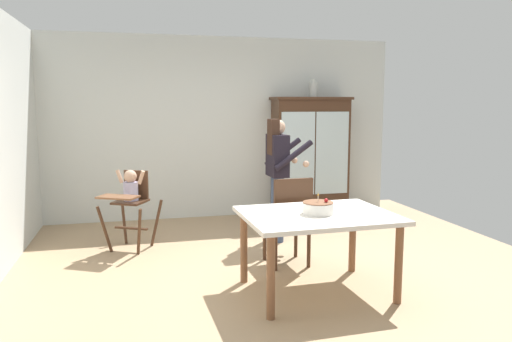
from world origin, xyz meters
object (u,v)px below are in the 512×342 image
object	(u,v)px
ceramic_vase	(313,89)
dining_table	(317,223)
china_cabinet	(310,156)
high_chair_with_toddler	(130,195)
adult_person	(278,164)
birthday_cake	(318,208)
dining_chair_far_side	(290,215)

from	to	relation	value
ceramic_vase	dining_table	distance (m)	3.45
dining_table	china_cabinet	bearing A→B (deg)	71.00
high_chair_with_toddler	adult_person	bearing A→B (deg)	26.42
dining_table	birthday_cake	distance (m)	0.15
china_cabinet	ceramic_vase	bearing A→B (deg)	5.94
china_cabinet	ceramic_vase	xyz separation A→B (m)	(0.04, 0.00, 1.02)
ceramic_vase	birthday_cake	world-z (taller)	ceramic_vase
ceramic_vase	dining_chair_far_side	xyz separation A→B (m)	(-1.10, -2.28, -1.38)
high_chair_with_toddler	dining_chair_far_side	xyz separation A→B (m)	(1.63, -1.06, -0.10)
china_cabinet	high_chair_with_toddler	bearing A→B (deg)	-155.60
adult_person	dining_chair_far_side	bearing A→B (deg)	168.79
china_cabinet	birthday_cake	distance (m)	3.21
china_cabinet	birthday_cake	bearing A→B (deg)	-108.96
dining_chair_far_side	china_cabinet	bearing A→B (deg)	-117.94
china_cabinet	birthday_cake	size ratio (longest dim) A/B	6.48
china_cabinet	dining_table	xyz separation A→B (m)	(-1.04, -3.02, -0.27)
china_cabinet	birthday_cake	world-z (taller)	china_cabinet
dining_table	dining_chair_far_side	xyz separation A→B (m)	(-0.02, 0.74, -0.09)
dining_table	birthday_cake	size ratio (longest dim) A/B	4.88
dining_table	ceramic_vase	bearing A→B (deg)	70.42
ceramic_vase	dining_table	xyz separation A→B (m)	(-1.07, -3.02, -1.29)
dining_table	dining_chair_far_side	size ratio (longest dim) A/B	1.42
high_chair_with_toddler	dining_table	bearing A→B (deg)	-19.06
china_cabinet	dining_chair_far_side	size ratio (longest dim) A/B	1.89
china_cabinet	high_chair_with_toddler	xyz separation A→B (m)	(-2.69, -1.22, -0.26)
dining_table	birthday_cake	bearing A→B (deg)	-102.25
ceramic_vase	high_chair_with_toddler	bearing A→B (deg)	-155.82
dining_table	dining_chair_far_side	distance (m)	0.74
birthday_cake	adult_person	bearing A→B (deg)	85.26
high_chair_with_toddler	adult_person	xyz separation A→B (m)	(1.79, -0.06, 0.31)
china_cabinet	ceramic_vase	world-z (taller)	ceramic_vase
adult_person	dining_table	size ratio (longest dim) A/B	1.12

